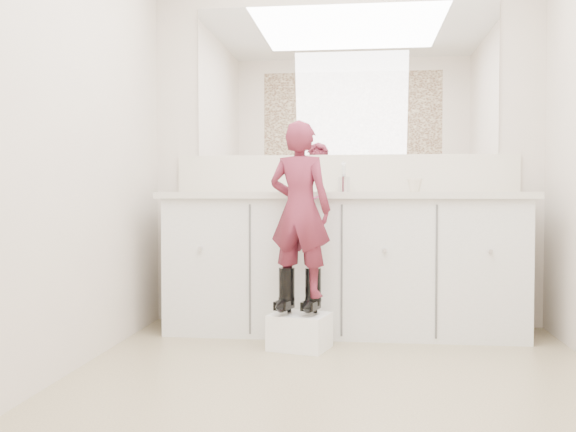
# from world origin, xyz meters

# --- Properties ---
(floor) EXTENTS (3.00, 3.00, 0.00)m
(floor) POSITION_xyz_m (0.00, 0.00, 0.00)
(floor) COLOR #7F6B53
(floor) RESTS_ON ground
(wall_back) EXTENTS (2.60, 0.00, 2.60)m
(wall_back) POSITION_xyz_m (0.00, 1.50, 1.20)
(wall_back) COLOR beige
(wall_back) RESTS_ON floor
(wall_front) EXTENTS (2.60, 0.00, 2.60)m
(wall_front) POSITION_xyz_m (0.00, -1.50, 1.20)
(wall_front) COLOR beige
(wall_front) RESTS_ON floor
(wall_left) EXTENTS (0.00, 3.00, 3.00)m
(wall_left) POSITION_xyz_m (-1.30, 0.00, 1.20)
(wall_left) COLOR beige
(wall_left) RESTS_ON floor
(vanity_cabinet) EXTENTS (2.20, 0.55, 0.85)m
(vanity_cabinet) POSITION_xyz_m (0.00, 1.23, 0.42)
(vanity_cabinet) COLOR silver
(vanity_cabinet) RESTS_ON floor
(countertop) EXTENTS (2.28, 0.58, 0.04)m
(countertop) POSITION_xyz_m (0.00, 1.21, 0.87)
(countertop) COLOR beige
(countertop) RESTS_ON vanity_cabinet
(backsplash) EXTENTS (2.28, 0.03, 0.25)m
(backsplash) POSITION_xyz_m (0.00, 1.49, 1.02)
(backsplash) COLOR beige
(backsplash) RESTS_ON countertop
(mirror) EXTENTS (2.00, 0.02, 1.00)m
(mirror) POSITION_xyz_m (0.00, 1.49, 1.64)
(mirror) COLOR white
(mirror) RESTS_ON wall_back
(faucet) EXTENTS (0.08, 0.08, 0.10)m
(faucet) POSITION_xyz_m (0.00, 1.38, 0.94)
(faucet) COLOR silver
(faucet) RESTS_ON countertop
(cup) EXTENTS (0.10, 0.10, 0.09)m
(cup) POSITION_xyz_m (0.45, 1.29, 0.93)
(cup) COLOR beige
(cup) RESTS_ON countertop
(soap_bottle) EXTENTS (0.10, 0.11, 0.20)m
(soap_bottle) POSITION_xyz_m (-0.16, 1.17, 0.99)
(soap_bottle) COLOR white
(soap_bottle) RESTS_ON countertop
(step_stool) EXTENTS (0.37, 0.33, 0.20)m
(step_stool) POSITION_xyz_m (-0.23, 0.75, 0.10)
(step_stool) COLOR white
(step_stool) RESTS_ON floor
(boot_left) EXTENTS (0.14, 0.19, 0.26)m
(boot_left) POSITION_xyz_m (-0.30, 0.75, 0.33)
(boot_left) COLOR black
(boot_left) RESTS_ON step_stool
(boot_right) EXTENTS (0.14, 0.19, 0.26)m
(boot_right) POSITION_xyz_m (-0.15, 0.75, 0.33)
(boot_right) COLOR black
(boot_right) RESTS_ON step_stool
(toddler) EXTENTS (0.41, 0.32, 0.98)m
(toddler) POSITION_xyz_m (-0.23, 0.75, 0.79)
(toddler) COLOR #A43253
(toddler) RESTS_ON step_stool
(toothbrush) EXTENTS (0.13, 0.05, 0.06)m
(toothbrush) POSITION_xyz_m (-0.16, 0.75, 0.85)
(toothbrush) COLOR #F860B8
(toothbrush) RESTS_ON toddler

